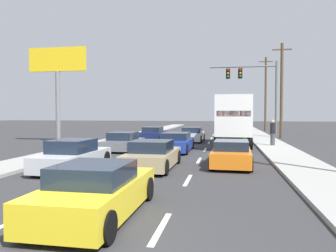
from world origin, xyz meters
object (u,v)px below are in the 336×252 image
object	(u,v)px
car_tan	(152,156)
utility_pole_far	(266,93)
car_gray	(123,142)
box_truck	(233,118)
car_orange	(231,154)
pedestrian_near_corner	(273,133)
car_navy	(153,134)
roadside_billboard	(57,73)
traffic_signal_mast	(249,81)
car_silver	(73,156)
car_yellow	(97,192)
car_blue	(176,143)
utility_pole_mid	(282,90)
car_white	(192,135)

from	to	relation	value
car_tan	utility_pole_far	xyz separation A→B (m)	(8.50, 31.77, 4.58)
car_gray	box_truck	bearing A→B (deg)	29.45
car_orange	pedestrian_near_corner	world-z (taller)	pedestrian_near_corner
car_navy	box_truck	world-z (taller)	box_truck
car_navy	roadside_billboard	bearing A→B (deg)	-147.61
traffic_signal_mast	utility_pole_far	distance (m)	13.45
car_silver	roadside_billboard	bearing A→B (deg)	121.47
car_gray	car_tan	world-z (taller)	car_tan
car_navy	car_yellow	world-z (taller)	car_yellow
car_blue	traffic_signal_mast	distance (m)	14.26
car_silver	car_tan	bearing A→B (deg)	17.06
utility_pole_mid	car_yellow	bearing A→B (deg)	-108.04
car_orange	roadside_billboard	world-z (taller)	roadside_billboard
pedestrian_near_corner	box_truck	bearing A→B (deg)	174.34
car_navy	car_orange	size ratio (longest dim) A/B	1.02
traffic_signal_mast	roadside_billboard	world-z (taller)	roadside_billboard
box_truck	utility_pole_far	size ratio (longest dim) A/B	0.84
car_tan	roadside_billboard	world-z (taller)	roadside_billboard
pedestrian_near_corner	car_navy	bearing A→B (deg)	156.13
box_truck	pedestrian_near_corner	distance (m)	2.98
car_blue	roadside_billboard	xyz separation A→B (m)	(-10.16, 3.74, 5.06)
box_truck	utility_pole_far	bearing A→B (deg)	77.34
car_white	car_blue	distance (m)	7.35
car_navy	roadside_billboard	world-z (taller)	roadside_billboard
utility_pole_far	traffic_signal_mast	bearing A→B (deg)	-103.33
car_gray	car_silver	distance (m)	7.46
car_blue	car_yellow	size ratio (longest dim) A/B	1.01
car_gray	box_truck	world-z (taller)	box_truck
car_yellow	traffic_signal_mast	size ratio (longest dim) A/B	0.57
car_blue	car_yellow	xyz separation A→B (m)	(0.13, -13.16, 0.02)
car_navy	pedestrian_near_corner	bearing A→B (deg)	-23.87
utility_pole_far	pedestrian_near_corner	world-z (taller)	utility_pole_far
car_gray	car_blue	bearing A→B (deg)	-0.11
car_orange	box_truck	bearing A→B (deg)	88.25
box_truck	traffic_signal_mast	distance (m)	9.04
car_navy	utility_pole_mid	distance (m)	13.06
car_gray	utility_pole_mid	world-z (taller)	utility_pole_mid
car_tan	box_truck	bearing A→B (deg)	70.48
car_yellow	car_navy	bearing A→B (deg)	99.09
car_silver	utility_pole_far	xyz separation A→B (m)	(11.76, 32.77, 4.56)
car_tan	utility_pole_far	size ratio (longest dim) A/B	0.42
roadside_billboard	pedestrian_near_corner	xyz separation A→B (m)	(16.62, 0.06, -4.57)
car_blue	utility_pole_mid	world-z (taller)	utility_pole_mid
roadside_billboard	pedestrian_near_corner	world-z (taller)	roadside_billboard
traffic_signal_mast	car_navy	bearing A→B (deg)	-154.37
car_silver	car_yellow	xyz separation A→B (m)	(3.44, -5.71, -0.01)
car_navy	box_truck	size ratio (longest dim) A/B	0.49
utility_pole_mid	roadside_billboard	size ratio (longest dim) A/B	1.19
car_silver	car_yellow	world-z (taller)	car_silver
car_yellow	utility_pole_mid	xyz separation A→B (m)	(8.27, 25.41, 4.11)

